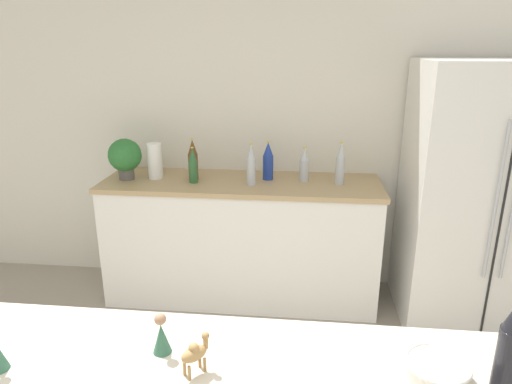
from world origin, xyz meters
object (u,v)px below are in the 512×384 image
(camel_figurine_second, at_px, (195,352))
(wise_man_figurine_crimson, at_px, (161,336))
(back_bottle_2, at_px, (340,164))
(fruit_bowl, at_px, (437,369))
(refrigerator, at_px, (480,197))
(back_bottle_1, at_px, (193,160))
(potted_plant, at_px, (125,157))
(back_bottle_4, at_px, (268,161))
(back_bottle_5, at_px, (304,165))
(paper_towel_roll, at_px, (155,161))
(back_bottle_0, at_px, (251,165))
(back_bottle_3, at_px, (193,166))

(camel_figurine_second, xyz_separation_m, wise_man_figurine_crimson, (-0.12, 0.08, -0.01))
(back_bottle_2, xyz_separation_m, fruit_bowl, (0.12, -2.07, -0.04))
(refrigerator, xyz_separation_m, back_bottle_1, (-2.00, 0.10, 0.18))
(potted_plant, distance_m, back_bottle_2, 1.56)
(back_bottle_2, relative_size, wise_man_figurine_crimson, 2.34)
(camel_figurine_second, bearing_deg, back_bottle_2, 75.61)
(back_bottle_4, height_order, back_bottle_5, back_bottle_4)
(potted_plant, distance_m, wise_man_figurine_crimson, 2.20)
(potted_plant, xyz_separation_m, back_bottle_2, (1.56, 0.03, -0.02))
(potted_plant, xyz_separation_m, wise_man_figurine_crimson, (0.89, -2.01, -0.04))
(back_bottle_1, bearing_deg, back_bottle_5, 3.05)
(potted_plant, distance_m, paper_towel_roll, 0.22)
(paper_towel_roll, distance_m, back_bottle_0, 0.74)
(back_bottle_0, xyz_separation_m, back_bottle_4, (0.11, 0.15, -0.01))
(paper_towel_roll, bearing_deg, refrigerator, -2.42)
(back_bottle_1, xyz_separation_m, camel_figurine_second, (0.52, -2.13, -0.00))
(paper_towel_roll, bearing_deg, back_bottle_4, 3.66)
(back_bottle_0, distance_m, back_bottle_2, 0.63)
(potted_plant, height_order, camel_figurine_second, potted_plant)
(fruit_bowl, bearing_deg, back_bottle_2, 93.31)
(back_bottle_2, bearing_deg, back_bottle_3, -176.21)
(potted_plant, xyz_separation_m, back_bottle_3, (0.51, -0.04, -0.05))
(fruit_bowl, relative_size, wise_man_figurine_crimson, 1.38)
(potted_plant, bearing_deg, back_bottle_3, -4.05)
(back_bottle_1, height_order, wise_man_figurine_crimson, back_bottle_1)
(camel_figurine_second, bearing_deg, back_bottle_5, 82.38)
(back_bottle_1, height_order, back_bottle_2, back_bottle_2)
(paper_towel_roll, xyz_separation_m, back_bottle_5, (1.10, 0.04, -0.01))
(back_bottle_5, bearing_deg, back_bottle_1, -176.95)
(fruit_bowl, bearing_deg, back_bottle_1, 119.55)
(refrigerator, distance_m, back_bottle_3, 1.99)
(refrigerator, distance_m, paper_towel_roll, 2.30)
(back_bottle_0, height_order, fruit_bowl, back_bottle_0)
(paper_towel_roll, height_order, back_bottle_0, back_bottle_0)
(back_bottle_4, bearing_deg, fruit_bowl, -73.46)
(back_bottle_2, xyz_separation_m, back_bottle_3, (-1.04, -0.07, -0.02))
(back_bottle_0, xyz_separation_m, wise_man_figurine_crimson, (-0.04, -1.95, -0.01))
(potted_plant, height_order, back_bottle_0, same)
(refrigerator, bearing_deg, fruit_bowl, -112.35)
(paper_towel_roll, xyz_separation_m, back_bottle_0, (0.73, -0.10, 0.01))
(back_bottle_1, bearing_deg, back_bottle_3, -77.16)
(back_bottle_1, relative_size, back_bottle_3, 1.17)
(paper_towel_roll, xyz_separation_m, camel_figurine_second, (0.81, -2.13, 0.01))
(refrigerator, distance_m, wise_man_figurine_crimson, 2.54)
(paper_towel_roll, xyz_separation_m, fruit_bowl, (1.47, -2.09, -0.02))
(camel_figurine_second, bearing_deg, back_bottle_1, 103.70)
(back_bottle_4, relative_size, wise_man_figurine_crimson, 2.18)
(back_bottle_5, relative_size, camel_figurine_second, 2.17)
(paper_towel_roll, distance_m, back_bottle_2, 1.35)
(potted_plant, height_order, fruit_bowl, potted_plant)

